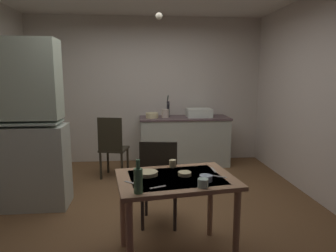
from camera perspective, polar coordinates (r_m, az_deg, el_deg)
ground_plane at (r=3.90m, az=-3.05°, el=-14.84°), size 5.26×5.26×0.00m
wall_back at (r=5.68m, az=-4.04°, el=6.71°), size 4.36×0.10×2.66m
wall_right at (r=4.24m, az=27.73°, el=4.69°), size 0.10×4.24×2.66m
hutch_cabinet at (r=4.01m, az=-26.30°, el=-0.90°), size 1.08×0.44×2.03m
counter_cabinet at (r=5.49m, az=3.07°, el=-2.81°), size 1.60×0.64×0.87m
sink_basin at (r=5.44m, az=5.90°, el=2.53°), size 0.44×0.34×0.15m
hand_pump at (r=5.40m, az=0.03°, el=3.50°), size 0.05×0.27×0.39m
mixing_bowl_counter at (r=5.30m, az=-3.04°, el=2.03°), size 0.22×0.22×0.09m
stoneware_crock at (r=5.34m, az=-0.52°, el=2.40°), size 0.13×0.13×0.15m
dining_table at (r=2.66m, az=1.50°, el=-11.96°), size 1.08×0.84×0.75m
chair_far_side at (r=3.24m, az=-1.69°, el=-10.42°), size 0.45×0.45×0.96m
chair_by_counter at (r=4.80m, az=-10.45°, el=-3.79°), size 0.48×0.48×0.98m
serving_bowl_wide at (r=2.67m, az=-3.85°, el=-8.92°), size 0.18×0.18×0.03m
soup_bowl_small at (r=2.54m, az=7.16°, el=-9.79°), size 0.11×0.11×0.05m
sauce_dish at (r=2.66m, az=3.18°, el=-9.01°), size 0.12×0.12×0.03m
mug_tall at (r=2.88m, az=0.87°, el=-7.12°), size 0.07×0.07×0.07m
teacup_mint at (r=2.40m, az=6.64°, el=-10.66°), size 0.08×0.08×0.07m
glass_bottle at (r=2.26m, az=-5.67°, el=-10.10°), size 0.07×0.07×0.26m
table_knife at (r=2.67m, az=8.82°, el=-9.32°), size 0.19×0.12×0.00m
teaspoon_near_bowl at (r=2.39m, az=-1.84°, el=-11.52°), size 0.13×0.07×0.00m
teaspoon_by_cup at (r=2.50m, az=-6.89°, el=-10.65°), size 0.12×0.11×0.00m
serving_spoon at (r=2.83m, az=8.63°, el=-8.23°), size 0.02×0.15×0.00m
pendant_bulb at (r=3.74m, az=-1.72°, el=20.09°), size 0.08×0.08×0.08m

